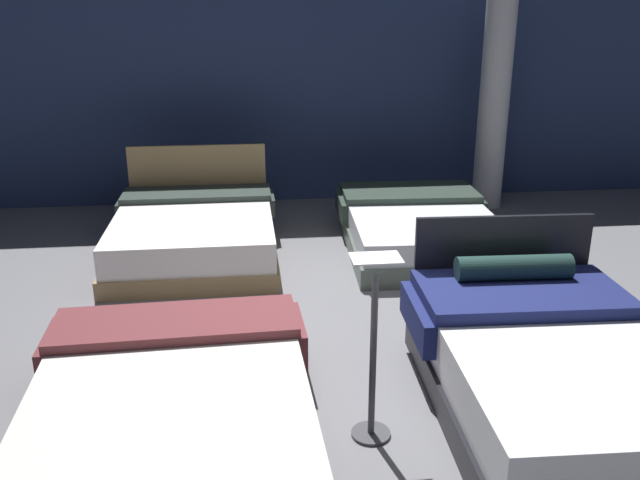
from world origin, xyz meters
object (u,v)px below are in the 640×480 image
(bed_1, at_px, (549,370))
(bed_2, at_px, (195,233))
(price_sign, at_px, (373,369))
(support_pillar, at_px, (497,69))
(bed_0, at_px, (173,409))
(bed_3, at_px, (419,228))

(bed_1, height_order, bed_2, bed_1)
(bed_2, relative_size, price_sign, 1.78)
(price_sign, relative_size, support_pillar, 0.33)
(bed_2, height_order, price_sign, price_sign)
(bed_2, bearing_deg, price_sign, -69.14)
(bed_0, distance_m, price_sign, 1.20)
(bed_0, relative_size, bed_2, 1.03)
(bed_3, bearing_deg, price_sign, -106.53)
(bed_1, bearing_deg, price_sign, -171.18)
(bed_2, xyz_separation_m, support_pillar, (3.68, 1.49, 1.50))
(bed_1, xyz_separation_m, support_pillar, (1.28, 4.62, 1.45))
(bed_2, xyz_separation_m, price_sign, (1.24, -3.26, 0.20))
(bed_0, bearing_deg, support_pillar, 50.33)
(bed_3, distance_m, price_sign, 3.45)
(bed_2, relative_size, support_pillar, 0.59)
(bed_1, height_order, support_pillar, support_pillar)
(bed_3, xyz_separation_m, support_pillar, (1.31, 1.51, 1.52))
(bed_1, relative_size, support_pillar, 0.63)
(bed_2, bearing_deg, bed_3, -0.22)
(bed_0, bearing_deg, bed_1, -0.69)
(bed_0, bearing_deg, price_sign, -6.09)
(bed_0, height_order, bed_1, bed_1)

